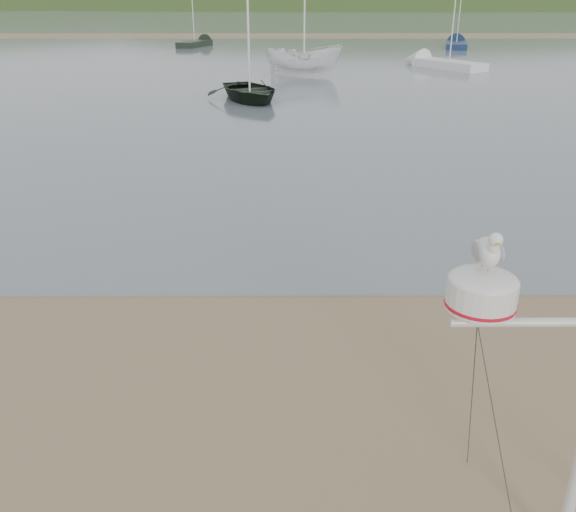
{
  "coord_description": "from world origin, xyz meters",
  "views": [
    {
      "loc": [
        2.02,
        -5.03,
        4.64
      ],
      "look_at": [
        2.05,
        1.0,
        2.03
      ],
      "focal_mm": 38.0,
      "sensor_mm": 36.0,
      "label": 1
    }
  ],
  "objects_px": {
    "boat_dark": "(249,50)",
    "sailboat_blue_far": "(456,43)",
    "boat_white": "(304,36)",
    "sailboat_white_near": "(429,62)",
    "sailboat_dark_mid": "(202,42)"
  },
  "relations": [
    {
      "from": "boat_dark",
      "to": "sailboat_blue_far",
      "type": "height_order",
      "value": "sailboat_blue_far"
    },
    {
      "from": "boat_dark",
      "to": "boat_white",
      "type": "height_order",
      "value": "boat_white"
    },
    {
      "from": "sailboat_blue_far",
      "to": "boat_dark",
      "type": "bearing_deg",
      "value": -119.47
    },
    {
      "from": "sailboat_white_near",
      "to": "sailboat_dark_mid",
      "type": "distance_m",
      "value": 25.06
    },
    {
      "from": "boat_dark",
      "to": "boat_white",
      "type": "distance_m",
      "value": 9.71
    },
    {
      "from": "sailboat_white_near",
      "to": "boat_white",
      "type": "bearing_deg",
      "value": -148.64
    },
    {
      "from": "sailboat_dark_mid",
      "to": "sailboat_blue_far",
      "type": "distance_m",
      "value": 23.86
    },
    {
      "from": "sailboat_white_near",
      "to": "sailboat_blue_far",
      "type": "bearing_deg",
      "value": 69.75
    },
    {
      "from": "sailboat_dark_mid",
      "to": "sailboat_blue_far",
      "type": "xyz_separation_m",
      "value": [
        23.83,
        -1.21,
        -0.0
      ]
    },
    {
      "from": "boat_dark",
      "to": "sailboat_white_near",
      "type": "relative_size",
      "value": 0.65
    },
    {
      "from": "sailboat_dark_mid",
      "to": "sailboat_blue_far",
      "type": "relative_size",
      "value": 0.85
    },
    {
      "from": "boat_white",
      "to": "sailboat_dark_mid",
      "type": "height_order",
      "value": "sailboat_dark_mid"
    },
    {
      "from": "boat_dark",
      "to": "boat_white",
      "type": "xyz_separation_m",
      "value": [
        2.77,
        9.31,
        0.02
      ]
    },
    {
      "from": "sailboat_white_near",
      "to": "sailboat_dark_mid",
      "type": "bearing_deg",
      "value": 135.06
    },
    {
      "from": "boat_white",
      "to": "boat_dark",
      "type": "bearing_deg",
      "value": 161.83
    }
  ]
}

